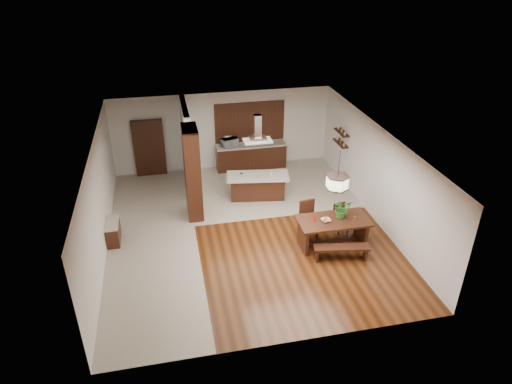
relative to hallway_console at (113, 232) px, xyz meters
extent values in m
plane|color=#3D1C0B|center=(3.81, -0.20, -0.32)|extent=(9.00, 9.00, 0.00)
cube|color=white|center=(3.81, -0.20, 2.58)|extent=(8.00, 9.00, 0.04)
cube|color=silver|center=(3.81, 4.30, 1.14)|extent=(8.00, 0.04, 2.90)
cube|color=silver|center=(3.81, -4.70, 1.14)|extent=(8.00, 0.04, 2.90)
cube|color=silver|center=(-0.19, -0.20, 1.14)|extent=(0.04, 9.00, 2.90)
cube|color=silver|center=(7.81, -0.20, 1.14)|extent=(0.04, 9.00, 2.90)
cube|color=#B7AC99|center=(1.06, -0.20, -0.31)|extent=(2.50, 9.00, 0.01)
cube|color=#B7AC99|center=(5.06, 2.30, -0.31)|extent=(5.50, 4.00, 0.01)
cube|color=#412010|center=(3.81, -0.20, 2.57)|extent=(8.00, 9.00, 0.02)
cube|color=black|center=(2.41, 1.00, 1.14)|extent=(0.45, 1.00, 2.90)
cube|color=silver|center=(2.41, 3.10, 1.14)|extent=(0.18, 2.40, 2.90)
cube|color=black|center=(0.00, 0.00, 0.00)|extent=(0.37, 0.88, 0.63)
cube|color=black|center=(1.11, 4.20, 0.74)|extent=(1.10, 0.20, 2.10)
cube|color=black|center=(4.81, 4.00, 0.13)|extent=(2.60, 0.60, 0.90)
cube|color=beige|center=(4.81, 4.00, 0.61)|extent=(2.60, 0.62, 0.05)
cube|color=olive|center=(4.81, 4.26, 1.44)|extent=(2.60, 0.08, 1.50)
cube|color=black|center=(7.68, 2.40, 1.08)|extent=(0.26, 0.90, 0.04)
cube|color=black|center=(7.68, 2.40, 1.49)|extent=(0.26, 0.90, 0.04)
cube|color=black|center=(6.04, -1.45, 0.48)|extent=(1.99, 1.00, 0.07)
cube|color=black|center=(5.18, -1.44, 0.07)|extent=(0.09, 0.79, 0.76)
cube|color=black|center=(6.90, -1.45, 0.07)|extent=(0.09, 0.79, 0.76)
imported|color=#2E6B23|center=(6.28, -1.36, 0.79)|extent=(0.53, 0.48, 0.55)
imported|color=beige|center=(5.79, -1.48, 0.54)|extent=(0.28, 0.28, 0.06)
cone|color=#AD140C|center=(5.48, -1.37, 0.61)|extent=(0.16, 0.16, 0.20)
cylinder|color=gold|center=(6.59, -1.58, 0.57)|extent=(0.09, 0.09, 0.11)
cube|color=black|center=(4.56, 1.68, 0.08)|extent=(1.84, 0.92, 0.79)
cube|color=beige|center=(4.56, 1.63, 0.50)|extent=(2.14, 1.18, 0.04)
imported|color=silver|center=(4.99, 1.56, 0.57)|extent=(0.16, 0.16, 0.10)
imported|color=silver|center=(4.00, 3.98, 0.80)|extent=(0.69, 0.60, 0.32)
camera|label=1|loc=(1.72, -11.44, 7.19)|focal=32.00mm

